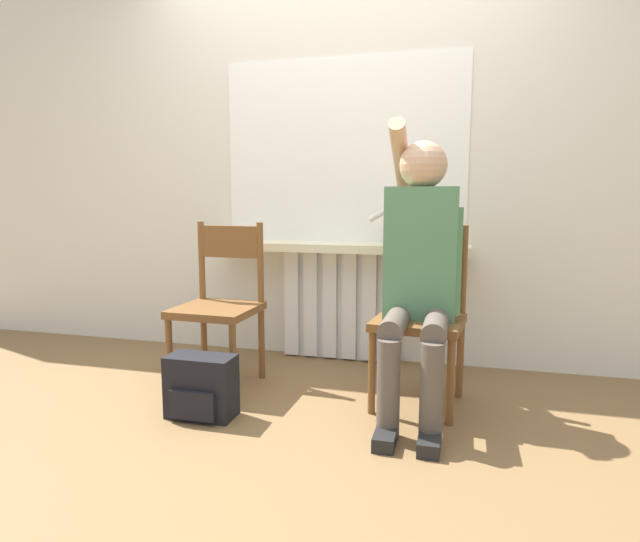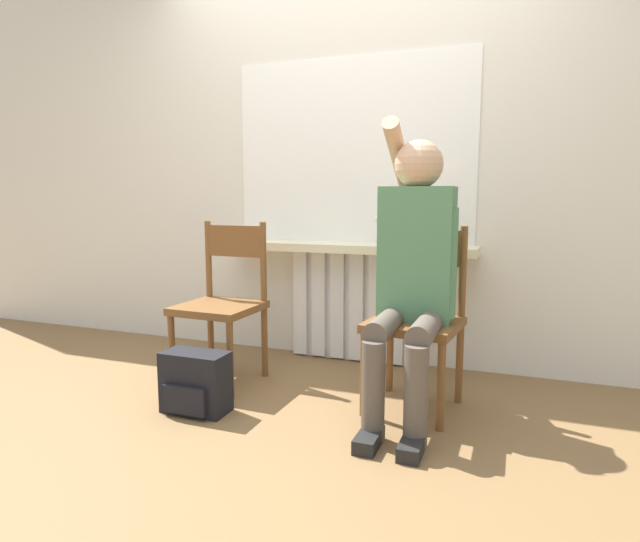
# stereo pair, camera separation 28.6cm
# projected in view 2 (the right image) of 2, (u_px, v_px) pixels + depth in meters

# --- Properties ---
(ground_plane) EXTENTS (12.00, 12.00, 0.00)m
(ground_plane) POSITION_uv_depth(u_px,v_px,m) (268.00, 433.00, 2.35)
(ground_plane) COLOR brown
(wall_with_window) EXTENTS (7.00, 0.06, 2.70)m
(wall_with_window) POSITION_uv_depth(u_px,v_px,m) (353.00, 144.00, 3.30)
(wall_with_window) COLOR silver
(wall_with_window) RESTS_ON ground_plane
(radiator) EXTENTS (0.75, 0.08, 0.70)m
(radiator) POSITION_uv_depth(u_px,v_px,m) (348.00, 306.00, 3.37)
(radiator) COLOR white
(radiator) RESTS_ON ground_plane
(windowsill) EXTENTS (1.57, 0.24, 0.05)m
(windowsill) POSITION_uv_depth(u_px,v_px,m) (345.00, 248.00, 3.25)
(windowsill) COLOR beige
(windowsill) RESTS_ON radiator
(window_glass) EXTENTS (1.50, 0.01, 1.12)m
(window_glass) POSITION_uv_depth(u_px,v_px,m) (352.00, 151.00, 3.28)
(window_glass) COLOR white
(window_glass) RESTS_ON windowsill
(chair_left) EXTENTS (0.43, 0.43, 0.89)m
(chair_left) POSITION_uv_depth(u_px,v_px,m) (223.00, 301.00, 2.98)
(chair_left) COLOR brown
(chair_left) RESTS_ON ground_plane
(chair_right) EXTENTS (0.46, 0.46, 0.89)m
(chair_right) POSITION_uv_depth(u_px,v_px,m) (417.00, 316.00, 2.60)
(chair_right) COLOR brown
(chair_right) RESTS_ON ground_plane
(person) EXTENTS (0.36, 0.97, 1.40)m
(person) POSITION_uv_depth(u_px,v_px,m) (414.00, 264.00, 2.47)
(person) COLOR brown
(person) RESTS_ON ground_plane
(cat) EXTENTS (0.47, 0.13, 0.25)m
(cat) POSITION_uv_depth(u_px,v_px,m) (423.00, 220.00, 3.02)
(cat) COLOR silver
(cat) RESTS_ON windowsill
(backpack) EXTENTS (0.32, 0.19, 0.29)m
(backpack) POSITION_uv_depth(u_px,v_px,m) (195.00, 383.00, 2.56)
(backpack) COLOR black
(backpack) RESTS_ON ground_plane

